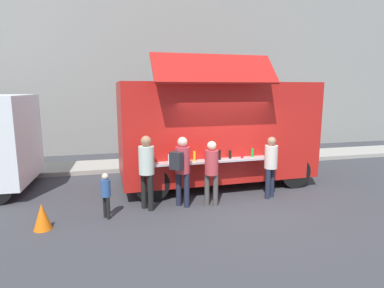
% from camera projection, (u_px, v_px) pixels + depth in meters
% --- Properties ---
extents(ground_plane, '(60.00, 60.00, 0.00)m').
position_uv_depth(ground_plane, '(232.00, 205.00, 7.81)').
color(ground_plane, '#38383D').
extents(curb_strip, '(28.00, 1.60, 0.15)m').
position_uv_depth(curb_strip, '(85.00, 167.00, 11.22)').
color(curb_strip, '#9E998E').
rests_on(curb_strip, ground).
extents(building_behind, '(32.00, 2.40, 7.39)m').
position_uv_depth(building_behind, '(110.00, 70.00, 14.56)').
color(building_behind, gray).
rests_on(building_behind, ground).
extents(food_truck_main, '(5.64, 3.29, 3.68)m').
position_uv_depth(food_truck_main, '(215.00, 129.00, 9.39)').
color(food_truck_main, red).
rests_on(food_truck_main, ground).
extents(traffic_cone_orange, '(0.36, 0.36, 0.55)m').
position_uv_depth(traffic_cone_orange, '(42.00, 217.00, 6.41)').
color(traffic_cone_orange, orange).
rests_on(traffic_cone_orange, ground).
extents(trash_bin, '(0.60, 0.60, 0.93)m').
position_uv_depth(trash_bin, '(289.00, 148.00, 12.73)').
color(trash_bin, '#2F6236').
rests_on(trash_bin, ground).
extents(customer_front_ordering, '(0.33, 0.33, 1.61)m').
position_uv_depth(customer_front_ordering, '(212.00, 168.00, 7.62)').
color(customer_front_ordering, '#4A4543').
rests_on(customer_front_ordering, ground).
extents(customer_mid_with_backpack, '(0.53, 0.53, 1.72)m').
position_uv_depth(customer_mid_with_backpack, '(182.00, 165.00, 7.52)').
color(customer_mid_with_backpack, '#1E2336').
rests_on(customer_mid_with_backpack, ground).
extents(customer_rear_waiting, '(0.36, 0.36, 1.77)m').
position_uv_depth(customer_rear_waiting, '(147.00, 166.00, 7.35)').
color(customer_rear_waiting, black).
rests_on(customer_rear_waiting, ground).
extents(customer_extra_browsing, '(0.33, 0.33, 1.63)m').
position_uv_depth(customer_extra_browsing, '(271.00, 162.00, 8.17)').
color(customer_extra_browsing, '#1E2538').
rests_on(customer_extra_browsing, ground).
extents(child_near_queue, '(0.21, 0.21, 1.03)m').
position_uv_depth(child_near_queue, '(106.00, 192.00, 6.91)').
color(child_near_queue, black).
rests_on(child_near_queue, ground).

